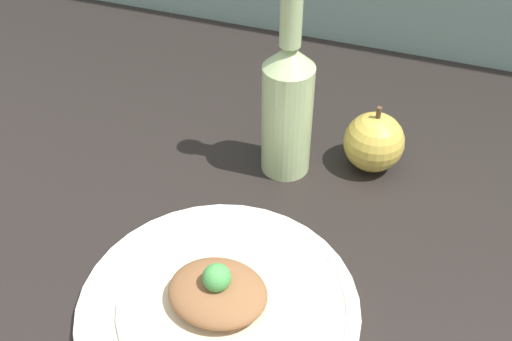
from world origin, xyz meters
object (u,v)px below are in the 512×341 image
at_px(plate, 219,307).
at_px(cider_bottle, 287,104).
at_px(plated_food, 218,296).
at_px(apple, 374,142).

xyz_separation_m(plate, cider_bottle, (-0.01, 0.23, 0.09)).
bearing_deg(plated_food, plate, 0.00).
bearing_deg(cider_bottle, plated_food, -88.51).
bearing_deg(apple, plate, -109.34).
distance_m(plate, cider_bottle, 0.25).
height_order(plated_food, apple, apple).
relative_size(plated_food, apple, 2.21).
distance_m(plate, plated_food, 0.02).
distance_m(plate, apple, 0.29).
distance_m(cider_bottle, apple, 0.12).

